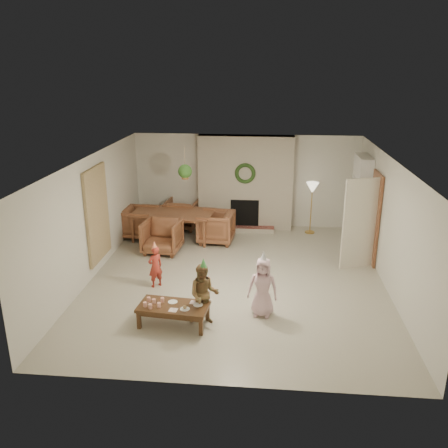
# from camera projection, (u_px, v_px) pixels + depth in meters

# --- Properties ---
(floor) EXTENTS (7.00, 7.00, 0.00)m
(floor) POSITION_uv_depth(u_px,v_px,m) (236.00, 278.00, 9.83)
(floor) COLOR #B7B29E
(floor) RESTS_ON ground
(ceiling) EXTENTS (7.00, 7.00, 0.00)m
(ceiling) POSITION_uv_depth(u_px,v_px,m) (238.00, 160.00, 9.03)
(ceiling) COLOR white
(ceiling) RESTS_ON wall_back
(wall_back) EXTENTS (7.00, 0.00, 7.00)m
(wall_back) POSITION_uv_depth(u_px,v_px,m) (246.00, 181.00, 12.73)
(wall_back) COLOR silver
(wall_back) RESTS_ON floor
(wall_front) EXTENTS (7.00, 0.00, 7.00)m
(wall_front) POSITION_uv_depth(u_px,v_px,m) (219.00, 305.00, 6.13)
(wall_front) COLOR silver
(wall_front) RESTS_ON floor
(wall_left) EXTENTS (0.00, 7.00, 7.00)m
(wall_left) POSITION_uv_depth(u_px,v_px,m) (92.00, 217.00, 9.70)
(wall_left) COLOR silver
(wall_left) RESTS_ON floor
(wall_right) EXTENTS (0.00, 7.00, 7.00)m
(wall_right) POSITION_uv_depth(u_px,v_px,m) (391.00, 226.00, 9.16)
(wall_right) COLOR silver
(wall_right) RESTS_ON floor
(fireplace_mass) EXTENTS (2.50, 0.40, 2.50)m
(fireplace_mass) POSITION_uv_depth(u_px,v_px,m) (245.00, 183.00, 12.54)
(fireplace_mass) COLOR #551F16
(fireplace_mass) RESTS_ON floor
(fireplace_hearth) EXTENTS (1.60, 0.30, 0.12)m
(fireplace_hearth) POSITION_uv_depth(u_px,v_px,m) (244.00, 229.00, 12.59)
(fireplace_hearth) COLOR maroon
(fireplace_hearth) RESTS_ON floor
(fireplace_firebox) EXTENTS (0.75, 0.12, 0.75)m
(fireplace_firebox) POSITION_uv_depth(u_px,v_px,m) (245.00, 213.00, 12.63)
(fireplace_firebox) COLOR black
(fireplace_firebox) RESTS_ON floor
(fireplace_wreath) EXTENTS (0.54, 0.10, 0.54)m
(fireplace_wreath) POSITION_uv_depth(u_px,v_px,m) (245.00, 173.00, 12.23)
(fireplace_wreath) COLOR #204118
(fireplace_wreath) RESTS_ON fireplace_mass
(floor_lamp_base) EXTENTS (0.25, 0.25, 0.03)m
(floor_lamp_base) POSITION_uv_depth(u_px,v_px,m) (310.00, 232.00, 12.50)
(floor_lamp_base) COLOR gold
(floor_lamp_base) RESTS_ON floor
(floor_lamp_post) EXTENTS (0.03, 0.03, 1.23)m
(floor_lamp_post) POSITION_uv_depth(u_px,v_px,m) (311.00, 210.00, 12.30)
(floor_lamp_post) COLOR gold
(floor_lamp_post) RESTS_ON floor
(floor_lamp_shade) EXTENTS (0.33, 0.33, 0.27)m
(floor_lamp_shade) POSITION_uv_depth(u_px,v_px,m) (312.00, 188.00, 12.11)
(floor_lamp_shade) COLOR beige
(floor_lamp_shade) RESTS_ON floor_lamp_post
(bookshelf_carcass) EXTENTS (0.30, 1.00, 2.20)m
(bookshelf_carcass) POSITION_uv_depth(u_px,v_px,m) (360.00, 201.00, 11.39)
(bookshelf_carcass) COLOR white
(bookshelf_carcass) RESTS_ON floor
(bookshelf_shelf_a) EXTENTS (0.30, 0.92, 0.03)m
(bookshelf_shelf_a) POSITION_uv_depth(u_px,v_px,m) (357.00, 226.00, 11.60)
(bookshelf_shelf_a) COLOR white
(bookshelf_shelf_a) RESTS_ON bookshelf_carcass
(bookshelf_shelf_b) EXTENTS (0.30, 0.92, 0.03)m
(bookshelf_shelf_b) POSITION_uv_depth(u_px,v_px,m) (358.00, 211.00, 11.47)
(bookshelf_shelf_b) COLOR white
(bookshelf_shelf_b) RESTS_ON bookshelf_carcass
(bookshelf_shelf_c) EXTENTS (0.30, 0.92, 0.03)m
(bookshelf_shelf_c) POSITION_uv_depth(u_px,v_px,m) (360.00, 195.00, 11.35)
(bookshelf_shelf_c) COLOR white
(bookshelf_shelf_c) RESTS_ON bookshelf_carcass
(bookshelf_shelf_d) EXTENTS (0.30, 0.92, 0.03)m
(bookshelf_shelf_d) POSITION_uv_depth(u_px,v_px,m) (362.00, 179.00, 11.22)
(bookshelf_shelf_d) COLOR white
(bookshelf_shelf_d) RESTS_ON bookshelf_carcass
(books_row_lower) EXTENTS (0.20, 0.40, 0.24)m
(books_row_lower) POSITION_uv_depth(u_px,v_px,m) (358.00, 223.00, 11.42)
(books_row_lower) COLOR #91371A
(books_row_lower) RESTS_ON bookshelf_shelf_a
(books_row_mid) EXTENTS (0.20, 0.44, 0.24)m
(books_row_mid) POSITION_uv_depth(u_px,v_px,m) (358.00, 205.00, 11.48)
(books_row_mid) COLOR #255D89
(books_row_mid) RESTS_ON bookshelf_shelf_b
(books_row_upper) EXTENTS (0.20, 0.36, 0.22)m
(books_row_upper) POSITION_uv_depth(u_px,v_px,m) (360.00, 191.00, 11.21)
(books_row_upper) COLOR gold
(books_row_upper) RESTS_ON bookshelf_shelf_c
(door_frame) EXTENTS (0.05, 0.86, 2.04)m
(door_frame) POSITION_uv_depth(u_px,v_px,m) (374.00, 218.00, 10.37)
(door_frame) COLOR brown
(door_frame) RESTS_ON floor
(door_leaf) EXTENTS (0.77, 0.32, 2.00)m
(door_leaf) POSITION_uv_depth(u_px,v_px,m) (360.00, 224.00, 10.05)
(door_leaf) COLOR beige
(door_leaf) RESTS_ON floor
(curtain_panel) EXTENTS (0.06, 1.20, 2.00)m
(curtain_panel) POSITION_uv_depth(u_px,v_px,m) (97.00, 214.00, 9.88)
(curtain_panel) COLOR tan
(curtain_panel) RESTS_ON wall_left
(dining_table) EXTENTS (2.12, 1.30, 0.71)m
(dining_table) POSITION_uv_depth(u_px,v_px,m) (173.00, 226.00, 11.92)
(dining_table) COLOR brown
(dining_table) RESTS_ON floor
(dining_chair_near) EXTENTS (0.91, 0.94, 0.79)m
(dining_chair_near) POSITION_uv_depth(u_px,v_px,m) (162.00, 236.00, 11.08)
(dining_chair_near) COLOR brown
(dining_chair_near) RESTS_ON floor
(dining_chair_far) EXTENTS (0.91, 0.94, 0.79)m
(dining_chair_far) POSITION_uv_depth(u_px,v_px,m) (182.00, 214.00, 12.74)
(dining_chair_far) COLOR brown
(dining_chair_far) RESTS_ON floor
(dining_chair_left) EXTENTS (0.94, 0.91, 0.79)m
(dining_chair_left) POSITION_uv_depth(u_px,v_px,m) (139.00, 222.00, 12.06)
(dining_chair_left) COLOR brown
(dining_chair_left) RESTS_ON floor
(dining_chair_right) EXTENTS (0.94, 0.91, 0.79)m
(dining_chair_right) POSITION_uv_depth(u_px,v_px,m) (216.00, 227.00, 11.72)
(dining_chair_right) COLOR brown
(dining_chair_right) RESTS_ON floor
(hanging_plant_cord) EXTENTS (0.01, 0.01, 0.70)m
(hanging_plant_cord) POSITION_uv_depth(u_px,v_px,m) (185.00, 161.00, 10.67)
(hanging_plant_cord) COLOR tan
(hanging_plant_cord) RESTS_ON ceiling
(hanging_plant_pot) EXTENTS (0.16, 0.16, 0.12)m
(hanging_plant_pot) POSITION_uv_depth(u_px,v_px,m) (185.00, 176.00, 10.78)
(hanging_plant_pot) COLOR brown
(hanging_plant_pot) RESTS_ON hanging_plant_cord
(hanging_plant_foliage) EXTENTS (0.32, 0.32, 0.32)m
(hanging_plant_foliage) POSITION_uv_depth(u_px,v_px,m) (185.00, 171.00, 10.75)
(hanging_plant_foliage) COLOR #244C19
(hanging_plant_foliage) RESTS_ON hanging_plant_pot
(coffee_table_top) EXTENTS (1.23, 0.71, 0.05)m
(coffee_table_top) POSITION_uv_depth(u_px,v_px,m) (173.00, 307.00, 7.97)
(coffee_table_top) COLOR #4B2F19
(coffee_table_top) RESTS_ON floor
(coffee_table_apron) EXTENTS (1.14, 0.61, 0.07)m
(coffee_table_apron) POSITION_uv_depth(u_px,v_px,m) (174.00, 310.00, 7.99)
(coffee_table_apron) COLOR #4B2F19
(coffee_table_apron) RESTS_ON floor
(coffee_leg_fl) EXTENTS (0.07, 0.07, 0.31)m
(coffee_leg_fl) POSITION_uv_depth(u_px,v_px,m) (139.00, 320.00, 7.91)
(coffee_leg_fl) COLOR #4B2F19
(coffee_leg_fl) RESTS_ON floor
(coffee_leg_fr) EXTENTS (0.07, 0.07, 0.31)m
(coffee_leg_fr) POSITION_uv_depth(u_px,v_px,m) (201.00, 327.00, 7.71)
(coffee_leg_fr) COLOR #4B2F19
(coffee_leg_fr) RESTS_ON floor
(coffee_leg_bl) EXTENTS (0.07, 0.07, 0.31)m
(coffee_leg_bl) POSITION_uv_depth(u_px,v_px,m) (149.00, 306.00, 8.35)
(coffee_leg_bl) COLOR #4B2F19
(coffee_leg_bl) RESTS_ON floor
(coffee_leg_br) EXTENTS (0.07, 0.07, 0.31)m
(coffee_leg_br) POSITION_uv_depth(u_px,v_px,m) (208.00, 312.00, 8.16)
(coffee_leg_br) COLOR #4B2F19
(coffee_leg_br) RESTS_ON floor
(cup_a) EXTENTS (0.07, 0.07, 0.08)m
(cup_a) POSITION_uv_depth(u_px,v_px,m) (145.00, 304.00, 7.91)
(cup_a) COLOR white
(cup_a) RESTS_ON coffee_table_top
(cup_b) EXTENTS (0.07, 0.07, 0.08)m
(cup_b) POSITION_uv_depth(u_px,v_px,m) (149.00, 299.00, 8.08)
(cup_b) COLOR white
(cup_b) RESTS_ON coffee_table_top
(cup_c) EXTENTS (0.07, 0.07, 0.08)m
(cup_c) POSITION_uv_depth(u_px,v_px,m) (150.00, 306.00, 7.85)
(cup_c) COLOR white
(cup_c) RESTS_ON coffee_table_top
(cup_d) EXTENTS (0.07, 0.07, 0.08)m
(cup_d) POSITION_uv_depth(u_px,v_px,m) (154.00, 301.00, 8.01)
(cup_d) COLOR white
(cup_d) RESTS_ON coffee_table_top
(cup_e) EXTENTS (0.07, 0.07, 0.08)m
(cup_e) POSITION_uv_depth(u_px,v_px,m) (159.00, 305.00, 7.89)
(cup_e) COLOR white
(cup_e) RESTS_ON coffee_table_top
(cup_f) EXTENTS (0.07, 0.07, 0.08)m
(cup_f) POSITION_uv_depth(u_px,v_px,m) (162.00, 300.00, 8.06)
(cup_f) COLOR white
(cup_f) RESTS_ON coffee_table_top
(plate_a) EXTENTS (0.18, 0.18, 0.01)m
(plate_a) POSITION_uv_depth(u_px,v_px,m) (173.00, 302.00, 8.07)
(plate_a) COLOR white
(plate_a) RESTS_ON coffee_table_top
(plate_b) EXTENTS (0.18, 0.18, 0.01)m
(plate_b) POSITION_uv_depth(u_px,v_px,m) (185.00, 309.00, 7.84)
(plate_b) COLOR white
(plate_b) RESTS_ON coffee_table_top
(plate_c) EXTENTS (0.18, 0.18, 0.01)m
(plate_c) POSITION_uv_depth(u_px,v_px,m) (198.00, 305.00, 7.97)
(plate_c) COLOR white
(plate_c) RESTS_ON coffee_table_top
(food_scoop) EXTENTS (0.07, 0.07, 0.06)m
(food_scoop) POSITION_uv_depth(u_px,v_px,m) (185.00, 307.00, 7.83)
(food_scoop) COLOR tan
(food_scoop) RESTS_ON plate_b
(napkin_left) EXTENTS (0.15, 0.15, 0.01)m
(napkin_left) POSITION_uv_depth(u_px,v_px,m) (173.00, 310.00, 7.80)
(napkin_left) COLOR beige
(napkin_left) RESTS_ON coffee_table_top
(napkin_right) EXTENTS (0.15, 0.15, 0.01)m
(napkin_right) POSITION_uv_depth(u_px,v_px,m) (194.00, 302.00, 8.06)
(napkin_right) COLOR beige
(napkin_right) RESTS_ON coffee_table_top
(child_red) EXTENTS (0.37, 0.36, 0.85)m
(child_red) POSITION_uv_depth(u_px,v_px,m) (155.00, 267.00, 9.34)
(child_red) COLOR #AA3024
(child_red) RESTS_ON floor
(party_hat_red) EXTENTS (0.15, 0.15, 0.16)m
(party_hat_red) POSITION_uv_depth(u_px,v_px,m) (154.00, 245.00, 9.19)
(party_hat_red) COLOR #EBB84E
(party_hat_red) RESTS_ON child_red
(child_plaid) EXTENTS (0.55, 0.45, 1.07)m
(child_plaid) POSITION_uv_depth(u_px,v_px,m) (204.00, 294.00, 7.97)
(child_plaid) COLOR #973C29
(child_plaid) RESTS_ON floor
(party_hat_plaid) EXTENTS (0.16, 0.16, 0.18)m
(party_hat_plaid) POSITION_uv_depth(u_px,v_px,m) (203.00, 263.00, 7.79)
(party_hat_plaid) COLOR green
(party_hat_plaid) RESTS_ON child_plaid
(child_pink) EXTENTS (0.57, 0.42, 1.08)m
(child_pink) POSITION_uv_depth(u_px,v_px,m) (263.00, 287.00, 8.22)
(child_pink) COLOR beige
(child_pink) RESTS_ON floor
(party_hat_pink) EXTENTS (0.18, 0.18, 0.19)m
(party_hat_pink) POSITION_uv_depth(u_px,v_px,m) (264.00, 256.00, 8.03)
(party_hat_pink) COLOR silver
(party_hat_pink) RESTS_ON child_pink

